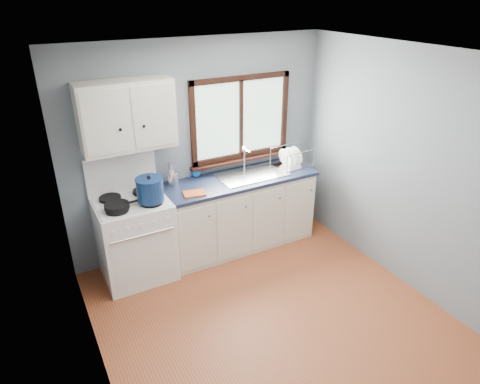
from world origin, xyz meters
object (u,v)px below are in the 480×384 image
skillet (117,206)px  dish_rack (291,161)px  sink (252,179)px  thermos (171,174)px  base_cabinets (239,215)px  gas_range (135,237)px  stockpot (150,189)px  utensil_crock (173,178)px

skillet → dish_rack: bearing=-1.7°
sink → thermos: 1.00m
base_cabinets → skillet: (-1.48, -0.17, 0.58)m
gas_range → base_cabinets: bearing=0.8°
base_cabinets → skillet: size_ratio=4.77×
sink → skillet: sink is taller
sink → stockpot: bearing=-173.0°
sink → base_cabinets: bearing=179.9°
sink → stockpot: (-1.30, -0.16, 0.23)m
skillet → thermos: (0.70, 0.34, 0.08)m
gas_range → base_cabinets: (1.31, 0.02, -0.08)m
sink → dish_rack: (0.59, 0.03, 0.12)m
base_cabinets → thermos: bearing=167.9°
utensil_crock → sink: bearing=-11.1°
utensil_crock → gas_range: bearing=-159.9°
base_cabinets → thermos: (-0.78, 0.17, 0.65)m
sink → skillet: size_ratio=2.17×
base_cabinets → skillet: 1.60m
stockpot → dish_rack: 1.90m
sink → dish_rack: size_ratio=1.71×
utensil_crock → base_cabinets: bearing=-13.6°
skillet → utensil_crock: 0.80m
skillet → stockpot: 0.37m
thermos → dish_rack: 1.56m
base_cabinets → utensil_crock: (-0.75, 0.18, 0.59)m
utensil_crock → dish_rack: utensil_crock is taller
stockpot → utensil_crock: 0.51m
sink → utensil_crock: 0.96m
base_cabinets → thermos: thermos is taller
dish_rack → base_cabinets: bearing=176.4°
sink → dish_rack: bearing=2.9°
gas_range → utensil_crock: 0.78m
gas_range → utensil_crock: bearing=20.1°
sink → thermos: size_ratio=2.95×
gas_range → stockpot: gas_range is taller
base_cabinets → stockpot: size_ratio=5.67×
gas_range → sink: (1.49, 0.02, 0.37)m
sink → thermos: sink is taller
skillet → gas_range: bearing=34.4°
skillet → stockpot: bearing=-5.1°
base_cabinets → gas_range: bearing=-179.2°
sink → thermos: bearing=170.1°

